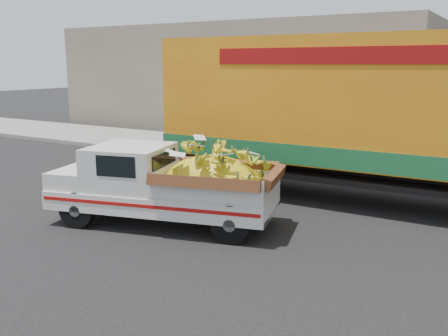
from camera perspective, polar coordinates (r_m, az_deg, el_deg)
The scene contains 6 objects.
ground at distance 8.93m, azimuth 0.77°, elevation -9.05°, with size 100.00×100.00×0.00m, color black.
curb at distance 14.79m, azimuth 13.89°, elevation -0.65°, with size 60.00×0.25×0.15m, color gray.
sidewalk at distance 16.77m, azimuth 16.05°, elevation 0.67°, with size 60.00×4.00×0.14m, color gray.
building_left at distance 25.03m, azimuth 1.97°, elevation 10.26°, with size 18.00×6.00×5.00m, color gray.
pickup_truck at distance 9.90m, azimuth -5.18°, elevation -1.89°, with size 4.74×2.71×1.57m.
semi_trailer at distance 11.61m, azimuth 21.22°, elevation 5.78°, with size 12.01×2.63×3.80m.
Camera 1 is at (4.22, -7.20, 3.18)m, focal length 40.00 mm.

